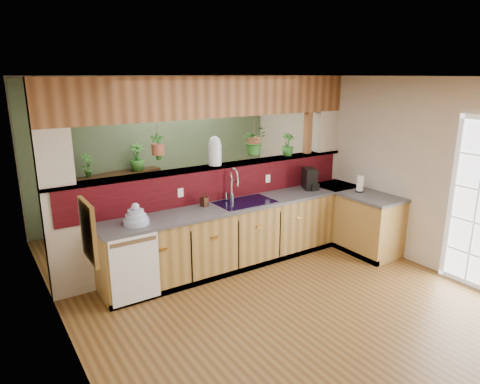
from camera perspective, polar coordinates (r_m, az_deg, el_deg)
ground at (r=5.45m, az=4.25°, el=-13.40°), size 4.60×7.00×0.01m
ceiling at (r=4.77m, az=4.89°, el=15.08°), size 4.60×7.00×0.01m
wall_back at (r=7.95m, az=-11.05°, el=5.59°), size 4.60×0.02×2.60m
wall_left at (r=4.05m, az=-22.36°, el=-4.91°), size 0.02×7.00×2.60m
wall_right at (r=6.58m, az=20.68°, el=2.83°), size 0.02×7.00×2.60m
pass_through_partition at (r=6.08m, az=-2.99°, el=1.80°), size 4.60×0.21×2.60m
pass_through_ledge at (r=6.03m, az=-3.27°, el=3.42°), size 4.60×0.21×0.04m
header_beam at (r=5.91m, az=-3.41°, el=12.52°), size 4.60×0.15×0.55m
sage_backwall at (r=7.93m, az=-10.99°, el=5.57°), size 4.55×0.02×2.55m
countertop at (r=6.36m, az=5.62°, el=-4.63°), size 4.14×1.52×0.90m
dishwasher at (r=5.15m, az=-13.80°, el=-9.97°), size 0.58×0.03×0.82m
navy_sink at (r=5.99m, az=0.68°, el=-2.07°), size 0.82×0.50×0.18m
framed_print at (r=3.23m, az=-19.52°, el=-4.99°), size 0.04×0.35×0.45m
faucet at (r=5.97m, az=-0.96°, el=1.20°), size 0.20×0.21×0.47m
dish_stack at (r=5.23m, az=-13.69°, el=-3.34°), size 0.30×0.30×0.26m
soap_dispenser at (r=5.77m, az=-4.79°, el=-1.03°), size 0.10×0.11×0.19m
coffee_maker at (r=6.69m, az=9.32°, el=1.64°), size 0.17×0.29×0.33m
paper_towel at (r=6.71m, az=15.71°, el=1.04°), size 0.12×0.12×0.27m
glass_jar at (r=5.99m, az=-3.36°, el=5.51°), size 0.18×0.18×0.41m
ledge_plant_right at (r=6.72m, az=6.39°, el=6.31°), size 0.23×0.23×0.35m
hanging_plant_a at (r=5.58m, az=-10.96°, el=7.08°), size 0.21×0.18×0.46m
hanging_plant_b at (r=6.30m, az=1.88°, el=8.50°), size 0.43×0.38×0.54m
shelving_console at (r=7.63m, az=-15.78°, el=-1.30°), size 1.58×0.81×1.02m
shelf_plant_a at (r=7.35m, az=-19.71°, el=3.43°), size 0.25×0.21×0.40m
shelf_plant_b at (r=7.57m, az=-13.57°, el=4.53°), size 0.27×0.27×0.47m
floor_plant at (r=7.60m, az=0.99°, el=-1.59°), size 0.87×0.81×0.79m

